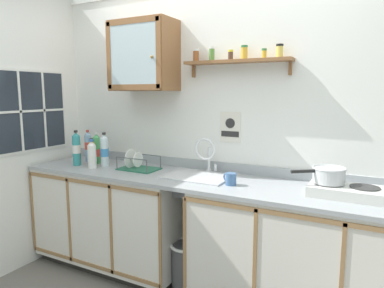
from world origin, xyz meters
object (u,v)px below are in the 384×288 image
(bottle_water_blue_4, at_px, (88,146))
(warning_sign, at_px, (230,127))
(hot_plate_stove, at_px, (346,191))
(wall_cabinet, at_px, (144,56))
(bottle_opaque_white_3, at_px, (92,155))
(mug, at_px, (231,179))
(saucepan, at_px, (328,175))
(bottle_water_clear_2, at_px, (104,151))
(bottle_soda_green_1, at_px, (97,150))
(bottle_juice_amber_5, at_px, (92,153))
(dish_rack, at_px, (137,166))
(trash_bin, at_px, (187,267))
(sink, at_px, (199,180))
(bottle_detergent_teal_0, at_px, (77,149))

(bottle_water_blue_4, relative_size, warning_sign, 1.20)
(hot_plate_stove, xyz_separation_m, wall_cabinet, (-1.66, 0.15, 0.93))
(bottle_opaque_white_3, height_order, mug, bottle_opaque_white_3)
(hot_plate_stove, distance_m, warning_sign, 1.02)
(saucepan, relative_size, bottle_water_clear_2, 1.05)
(bottle_soda_green_1, xyz_separation_m, bottle_water_blue_4, (-0.15, 0.04, 0.01))
(bottle_juice_amber_5, xyz_separation_m, dish_rack, (0.46, 0.07, -0.08))
(bottle_water_clear_2, xyz_separation_m, wall_cabinet, (0.33, 0.16, 0.83))
(bottle_water_blue_4, height_order, warning_sign, warning_sign)
(hot_plate_stove, height_order, bottle_water_blue_4, bottle_water_blue_4)
(saucepan, xyz_separation_m, bottle_water_blue_4, (-2.19, 0.09, 0.02))
(trash_bin, bearing_deg, bottle_juice_amber_5, 176.90)
(sink, distance_m, trash_bin, 0.69)
(hot_plate_stove, distance_m, wall_cabinet, 1.91)
(bottle_water_blue_4, distance_m, trash_bin, 1.48)
(saucepan, bearing_deg, bottle_opaque_white_3, -175.99)
(saucepan, relative_size, trash_bin, 0.80)
(bottle_soda_green_1, height_order, warning_sign, warning_sign)
(mug, xyz_separation_m, warning_sign, (-0.16, 0.38, 0.33))
(wall_cabinet, height_order, warning_sign, wall_cabinet)
(warning_sign, bearing_deg, saucepan, -19.37)
(bottle_water_clear_2, xyz_separation_m, trash_bin, (0.89, -0.08, -0.85))
(sink, distance_m, saucepan, 0.97)
(bottle_detergent_teal_0, height_order, mug, bottle_detergent_teal_0)
(mug, relative_size, wall_cabinet, 0.19)
(bottle_soda_green_1, relative_size, dish_rack, 0.87)
(sink, relative_size, mug, 4.52)
(saucepan, bearing_deg, hot_plate_stove, -9.32)
(saucepan, height_order, wall_cabinet, wall_cabinet)
(sink, height_order, saucepan, sink)
(bottle_soda_green_1, bearing_deg, mug, -5.71)
(bottle_water_blue_4, xyz_separation_m, mug, (1.54, -0.18, -0.10))
(bottle_opaque_white_3, height_order, bottle_juice_amber_5, bottle_opaque_white_3)
(bottle_juice_amber_5, xyz_separation_m, warning_sign, (1.20, 0.34, 0.26))
(sink, xyz_separation_m, bottle_soda_green_1, (-1.09, 0.03, 0.15))
(bottle_water_clear_2, distance_m, dish_rack, 0.35)
(bottle_detergent_teal_0, distance_m, bottle_water_blue_4, 0.20)
(bottle_detergent_teal_0, bearing_deg, bottle_water_blue_4, 104.06)
(bottle_water_clear_2, bearing_deg, bottle_water_blue_4, 159.55)
(bottle_water_blue_4, xyz_separation_m, wall_cabinet, (0.64, 0.05, 0.82))
(bottle_soda_green_1, distance_m, bottle_opaque_white_3, 0.21)
(wall_cabinet, relative_size, trash_bin, 1.46)
(warning_sign, bearing_deg, hot_plate_stove, -18.21)
(bottle_detergent_teal_0, bearing_deg, sink, 5.95)
(bottle_water_clear_2, bearing_deg, bottle_juice_amber_5, -166.49)
(bottle_soda_green_1, bearing_deg, bottle_water_blue_4, 164.14)
(bottle_opaque_white_3, xyz_separation_m, bottle_water_blue_4, (-0.26, 0.22, 0.03))
(bottle_soda_green_1, bearing_deg, bottle_opaque_white_3, -57.89)
(bottle_water_clear_2, xyz_separation_m, dish_rack, (0.33, 0.04, -0.11))
(bottle_soda_green_1, distance_m, trash_bin, 1.35)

